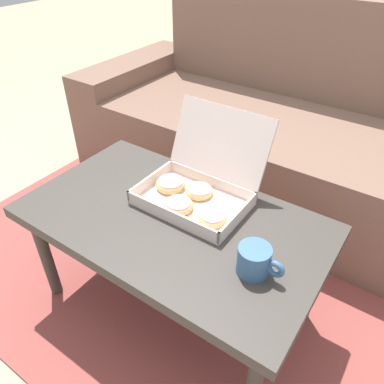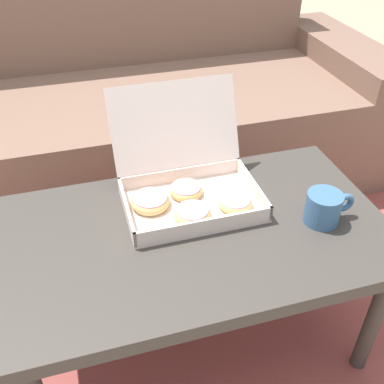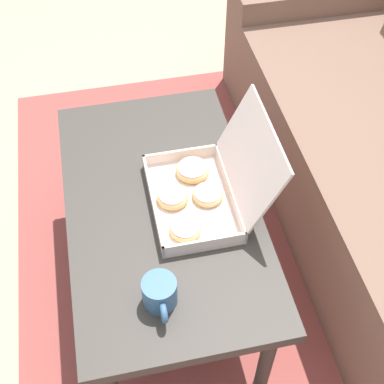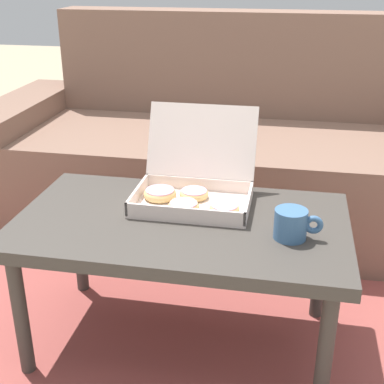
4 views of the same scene
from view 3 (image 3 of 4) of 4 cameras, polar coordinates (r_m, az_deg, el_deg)
The scene contains 5 objects.
ground_plane at distance 2.02m, azimuth 1.30°, elevation -8.82°, with size 12.00×12.00×0.00m, color tan.
area_rug at distance 2.07m, azimuth 9.47°, elevation -7.15°, with size 2.33×1.95×0.01m, color #994742.
coffee_table at distance 1.66m, azimuth -3.25°, elevation -2.31°, with size 1.00×0.57×0.46m.
pastry_box at distance 1.60m, azimuth 1.16°, elevation 0.40°, with size 0.36×0.35×0.28m.
coffee_mug at distance 1.40m, azimuth -3.44°, elevation -10.74°, with size 0.13×0.09×0.09m.
Camera 3 is at (1.02, -0.26, 1.72)m, focal length 50.00 mm.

